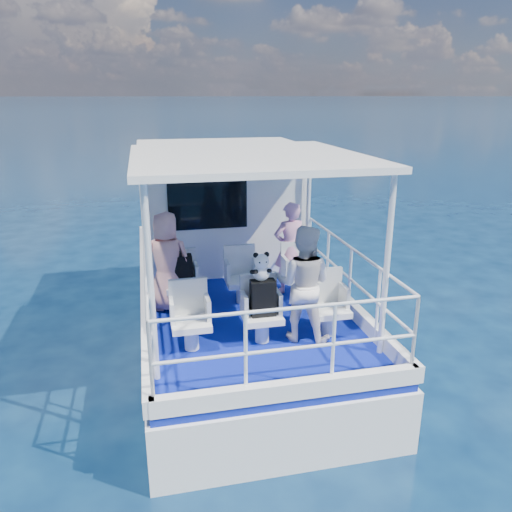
% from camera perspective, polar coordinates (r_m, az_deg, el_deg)
% --- Properties ---
extents(ground, '(2000.00, 2000.00, 0.00)m').
position_cam_1_polar(ground, '(7.89, -1.23, -11.85)').
color(ground, '#071B37').
rests_on(ground, ground).
extents(hull, '(3.00, 7.00, 1.60)m').
position_cam_1_polar(hull, '(8.76, -2.55, -8.66)').
color(hull, white).
rests_on(hull, ground).
extents(deck, '(2.90, 6.90, 0.10)m').
position_cam_1_polar(deck, '(8.41, -2.63, -3.48)').
color(deck, '#0A178B').
rests_on(deck, hull).
extents(cabin, '(2.85, 2.00, 2.20)m').
position_cam_1_polar(cabin, '(9.31, -4.16, 6.01)').
color(cabin, white).
rests_on(cabin, deck).
extents(canopy, '(3.00, 3.20, 0.08)m').
position_cam_1_polar(canopy, '(6.70, -1.06, 11.24)').
color(canopy, white).
rests_on(canopy, cabin).
extents(canopy_posts, '(2.77, 2.97, 2.20)m').
position_cam_1_polar(canopy_posts, '(6.88, -0.92, 1.72)').
color(canopy_posts, white).
rests_on(canopy_posts, deck).
extents(railings, '(2.84, 3.59, 1.00)m').
position_cam_1_polar(railings, '(6.77, -0.33, -3.92)').
color(railings, white).
rests_on(railings, deck).
extents(seat_port_fwd, '(0.48, 0.46, 0.38)m').
position_cam_1_polar(seat_port_fwd, '(7.49, -8.38, -4.48)').
color(seat_port_fwd, white).
rests_on(seat_port_fwd, deck).
extents(seat_center_fwd, '(0.48, 0.46, 0.38)m').
position_cam_1_polar(seat_center_fwd, '(7.59, -1.59, -3.96)').
color(seat_center_fwd, white).
rests_on(seat_center_fwd, deck).
extents(seat_stbd_fwd, '(0.48, 0.46, 0.38)m').
position_cam_1_polar(seat_stbd_fwd, '(7.80, 4.92, -3.40)').
color(seat_stbd_fwd, white).
rests_on(seat_stbd_fwd, deck).
extents(seat_port_aft, '(0.48, 0.46, 0.38)m').
position_cam_1_polar(seat_port_aft, '(6.31, -7.39, -8.91)').
color(seat_port_aft, white).
rests_on(seat_port_aft, deck).
extents(seat_center_aft, '(0.48, 0.46, 0.38)m').
position_cam_1_polar(seat_center_aft, '(6.43, 0.69, -8.19)').
color(seat_center_aft, white).
rests_on(seat_center_aft, deck).
extents(seat_stbd_aft, '(0.48, 0.46, 0.38)m').
position_cam_1_polar(seat_stbd_aft, '(6.68, 8.28, -7.35)').
color(seat_stbd_aft, white).
rests_on(seat_stbd_aft, deck).
extents(passenger_port_fwd, '(0.62, 0.51, 1.46)m').
position_cam_1_polar(passenger_port_fwd, '(7.28, -10.15, -0.67)').
color(passenger_port_fwd, pink).
rests_on(passenger_port_fwd, deck).
extents(passenger_stbd_fwd, '(0.58, 0.42, 1.46)m').
position_cam_1_polar(passenger_stbd_fwd, '(7.85, 3.88, 0.94)').
color(passenger_stbd_fwd, pink).
rests_on(passenger_stbd_fwd, deck).
extents(passenger_stbd_aft, '(0.92, 0.86, 1.51)m').
position_cam_1_polar(passenger_stbd_aft, '(6.31, 5.41, -3.18)').
color(passenger_stbd_aft, white).
rests_on(passenger_stbd_aft, deck).
extents(backpack_port, '(0.33, 0.19, 0.44)m').
position_cam_1_polar(backpack_port, '(7.33, -8.61, -1.58)').
color(backpack_port, black).
rests_on(backpack_port, seat_port_fwd).
extents(backpack_center, '(0.31, 0.17, 0.46)m').
position_cam_1_polar(backpack_center, '(6.23, 0.80, -4.83)').
color(backpack_center, black).
rests_on(backpack_center, seat_center_aft).
extents(compact_camera, '(0.10, 0.06, 0.06)m').
position_cam_1_polar(compact_camera, '(7.23, -8.73, 0.23)').
color(compact_camera, black).
rests_on(compact_camera, backpack_port).
extents(panda, '(0.23, 0.19, 0.36)m').
position_cam_1_polar(panda, '(6.11, 0.60, -1.20)').
color(panda, white).
rests_on(panda, backpack_center).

